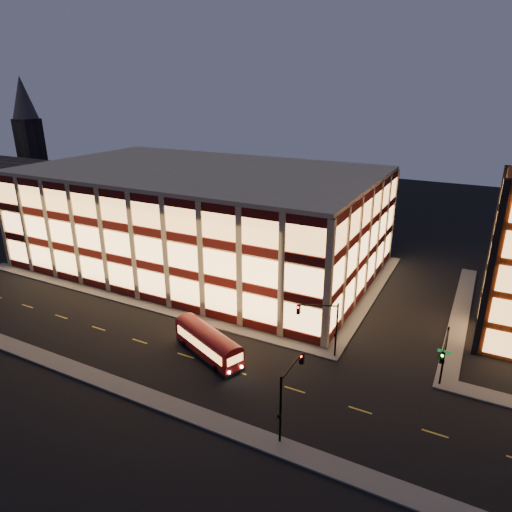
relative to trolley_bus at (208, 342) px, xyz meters
The scene contains 12 objects.
ground 13.23m from the trolley_bus, 157.67° to the left, with size 200.00×200.00×0.00m, color black.
sidewalk_office_south 16.36m from the trolley_bus, 158.43° to the left, with size 54.00×2.00×0.15m, color #514F4C.
sidewalk_office_east 24.58m from the trolley_bus, 63.71° to the left, with size 2.00×30.00×0.15m, color #514F4C.
sidewalk_tower_west 31.05m from the trolley_bus, 45.16° to the left, with size 2.00×30.00×0.15m, color #514F4C.
sidewalk_near 14.63m from the trolley_bus, 146.56° to the right, with size 100.00×2.00×0.15m, color #514F4C.
office_building 27.15m from the trolley_bus, 124.50° to the left, with size 50.45×30.45×14.50m.
church_tower 93.93m from the trolley_bus, 151.29° to the left, with size 5.00×5.00×18.00m, color #2D2621.
church_spire 96.04m from the trolley_bus, 151.29° to the left, with size 6.00×6.00×10.00m, color #4C473F.
traffic_signal_far 11.60m from the trolley_bus, 27.41° to the left, with size 3.79×1.87×6.00m.
traffic_signal_right 21.94m from the trolley_bus, 11.54° to the left, with size 1.20×4.37×6.00m.
traffic_signal_near 13.10m from the trolley_bus, 28.02° to the right, with size 0.32×4.45×6.00m.
trolley_bus is the anchor object (origin of this frame).
Camera 1 is at (34.70, -38.01, 25.77)m, focal length 32.00 mm.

